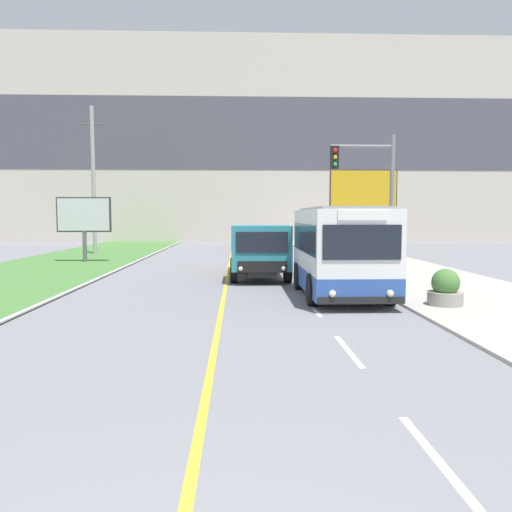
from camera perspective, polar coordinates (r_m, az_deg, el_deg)
The scene contains 13 objects.
lane_marking_centre at distance 5.29m, azimuth -3.42°, elevation -26.75°, with size 2.88×140.00×0.01m.
apartment_block_background at distance 58.36m, azimuth -2.57°, elevation 12.68°, with size 80.00×8.04×21.92m.
city_bus at distance 17.04m, azimuth 9.68°, elevation 0.44°, with size 2.67×5.84×3.04m.
dump_truck at distance 21.68m, azimuth 0.42°, elevation 0.54°, with size 2.51×6.80×2.36m.
car_distant at distance 39.43m, azimuth -0.76°, elevation 1.60°, with size 1.80×4.30×1.45m.
utility_pole_far at distance 37.58m, azimuth -18.09°, elevation 8.23°, with size 1.80×0.28×10.45m.
traffic_light_mast at distance 18.21m, azimuth 13.25°, elevation 7.06°, with size 2.28×0.32×5.59m.
billboard_large at distance 37.96m, azimuth 12.17°, elevation 7.28°, with size 5.01×0.24×6.16m.
billboard_small at distance 31.35m, azimuth -19.07°, elevation 4.26°, with size 3.18×0.24×3.87m.
planter_round_near at distance 16.04m, azimuth 20.83°, elevation -3.58°, with size 1.03×1.03×1.10m.
planter_round_second at distance 20.95m, azimuth 15.20°, elevation -1.51°, with size 1.05×1.05×1.15m.
planter_round_third at distance 26.02m, azimuth 11.87°, elevation -0.35°, with size 0.99×0.99×1.09m.
planter_round_far at distance 31.19m, azimuth 9.93°, elevation 0.44°, with size 0.97×0.97×1.04m.
Camera 1 is at (0.50, -2.15, 2.75)m, focal length 35.00 mm.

